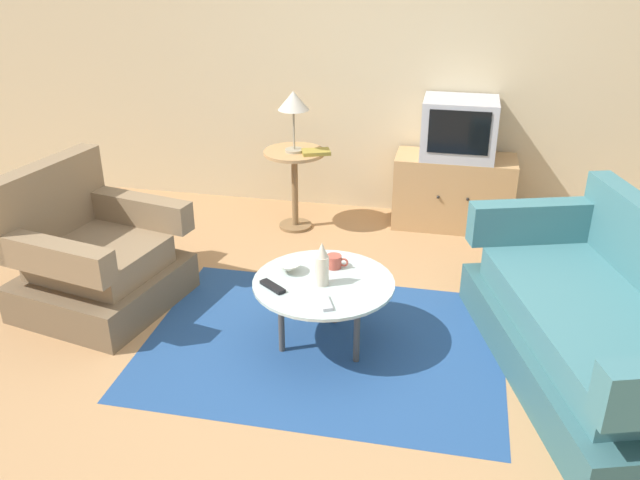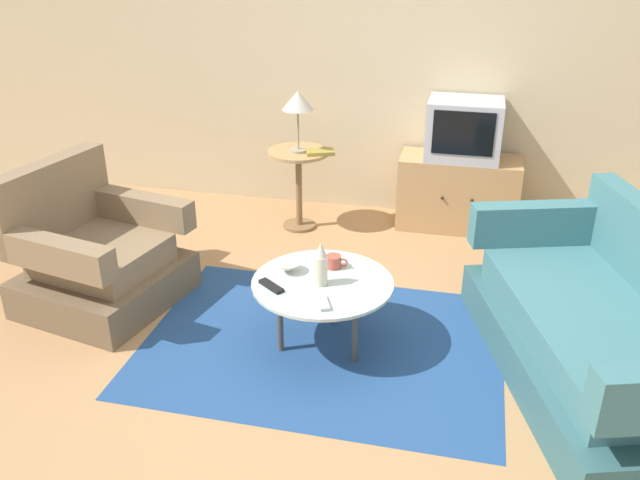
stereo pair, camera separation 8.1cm
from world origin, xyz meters
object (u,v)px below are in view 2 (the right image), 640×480
side_table (299,173)px  mug (334,262)px  couch (604,334)px  coffee_table (323,287)px  book (320,152)px  bowl (288,267)px  tv_remote_silver (323,303)px  tv_stand (458,193)px  armchair (95,258)px  tv_remote_dark (271,286)px  television (464,129)px  table_lamp (298,103)px  vase (321,265)px

side_table → mug: 1.52m
mug → couch: bearing=-6.2°
coffee_table → book: 1.61m
bowl → tv_remote_silver: size_ratio=0.89×
couch → tv_stand: 2.04m
armchair → book: size_ratio=4.31×
tv_remote_dark → book: bearing=-48.9°
tv_remote_dark → tv_remote_silver: same height
mug → armchair: bearing=179.9°
television → book: television is taller
tv_stand → bowl: size_ratio=6.51×
bowl → tv_remote_silver: 0.41m
armchair → tv_remote_dark: size_ratio=6.24×
tv_stand → mug: bearing=-110.9°
tv_remote_dark → book: (-0.11, 1.68, 0.23)m
tv_stand → book: (-1.05, -0.32, 0.36)m
book → table_lamp: bearing=153.0°
armchair → vase: bearing=94.1°
bowl → tv_remote_dark: bearing=-101.6°
tv_stand → mug: size_ratio=7.12×
coffee_table → vase: bearing=-95.4°
couch → television: 2.11m
couch → tv_remote_silver: couch is taller
bowl → book: (-0.15, 1.48, 0.21)m
armchair → tv_stand: bearing=139.5°
tv_remote_dark → armchair: bearing=23.4°
coffee_table → book: book is taller
table_lamp → vase: table_lamp is taller
armchair → side_table: 1.72m
side_table → couch: bearing=-37.2°
coffee_table → mug: bearing=81.1°
armchair → table_lamp: (0.98, 1.39, 0.71)m
armchair → tv_remote_dark: (1.27, -0.31, 0.13)m
armchair → tv_remote_dark: bearing=88.2°
television → bowl: 2.06m
side_table → table_lamp: (0.00, -0.02, 0.56)m
side_table → television: 1.31m
side_table → table_lamp: 0.56m
table_lamp → tv_remote_silver: (0.61, -1.81, -0.59)m
armchair → mug: 1.56m
side_table → bowl: 1.55m
armchair → tv_remote_silver: (1.59, -0.42, 0.13)m
mug → tv_remote_silver: 0.42m
side_table → tv_remote_dark: 1.74m
bowl → tv_remote_dark: bowl is taller
coffee_table → mug: 0.19m
side_table → tv_remote_silver: size_ratio=3.99×
vase → mug: (0.03, 0.21, -0.08)m
armchair → bowl: 1.32m
tv_remote_dark → bowl: bearing=-64.4°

